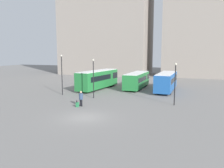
{
  "coord_description": "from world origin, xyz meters",
  "views": [
    {
      "loc": [
        9.56,
        -18.56,
        6.22
      ],
      "look_at": [
        -1.26,
        11.25,
        1.76
      ],
      "focal_mm": 35.0,
      "sensor_mm": 36.0,
      "label": 1
    }
  ],
  "objects_px": {
    "bus_0": "(98,79)",
    "lamp_post_1": "(175,80)",
    "suitcase": "(77,105)",
    "lamp_post_0": "(62,72)",
    "bus_2": "(166,81)",
    "traveler": "(81,97)",
    "lamp_post_2": "(93,75)",
    "bus_1": "(137,80)"
  },
  "relations": [
    {
      "from": "bus_0",
      "to": "lamp_post_1",
      "type": "bearing_deg",
      "value": -114.87
    },
    {
      "from": "suitcase",
      "to": "lamp_post_1",
      "type": "bearing_deg",
      "value": -65.84
    },
    {
      "from": "lamp_post_0",
      "to": "lamp_post_1",
      "type": "relative_size",
      "value": 1.18
    },
    {
      "from": "bus_2",
      "to": "lamp_post_0",
      "type": "height_order",
      "value": "lamp_post_0"
    },
    {
      "from": "bus_0",
      "to": "traveler",
      "type": "bearing_deg",
      "value": -158.95
    },
    {
      "from": "lamp_post_0",
      "to": "lamp_post_2",
      "type": "relative_size",
      "value": 1.11
    },
    {
      "from": "suitcase",
      "to": "lamp_post_0",
      "type": "xyz_separation_m",
      "value": [
        -5.82,
        5.93,
        3.23
      ]
    },
    {
      "from": "bus_2",
      "to": "bus_0",
      "type": "bearing_deg",
      "value": 99.96
    },
    {
      "from": "bus_1",
      "to": "traveler",
      "type": "bearing_deg",
      "value": 169.95
    },
    {
      "from": "bus_0",
      "to": "bus_2",
      "type": "relative_size",
      "value": 1.15
    },
    {
      "from": "lamp_post_1",
      "to": "lamp_post_2",
      "type": "bearing_deg",
      "value": 177.2
    },
    {
      "from": "suitcase",
      "to": "lamp_post_1",
      "type": "distance_m",
      "value": 11.94
    },
    {
      "from": "lamp_post_2",
      "to": "traveler",
      "type": "bearing_deg",
      "value": -83.0
    },
    {
      "from": "bus_1",
      "to": "suitcase",
      "type": "distance_m",
      "value": 16.29
    },
    {
      "from": "traveler",
      "to": "bus_0",
      "type": "bearing_deg",
      "value": 14.41
    },
    {
      "from": "traveler",
      "to": "suitcase",
      "type": "relative_size",
      "value": 2.28
    },
    {
      "from": "bus_1",
      "to": "bus_0",
      "type": "bearing_deg",
      "value": 115.2
    },
    {
      "from": "traveler",
      "to": "suitcase",
      "type": "height_order",
      "value": "traveler"
    },
    {
      "from": "bus_1",
      "to": "lamp_post_1",
      "type": "relative_size",
      "value": 1.84
    },
    {
      "from": "bus_2",
      "to": "lamp_post_2",
      "type": "distance_m",
      "value": 13.04
    },
    {
      "from": "bus_1",
      "to": "lamp_post_2",
      "type": "bearing_deg",
      "value": 162.17
    },
    {
      "from": "bus_0",
      "to": "bus_2",
      "type": "height_order",
      "value": "bus_0"
    },
    {
      "from": "bus_2",
      "to": "lamp_post_0",
      "type": "distance_m",
      "value": 16.94
    },
    {
      "from": "traveler",
      "to": "lamp_post_1",
      "type": "relative_size",
      "value": 0.36
    },
    {
      "from": "lamp_post_1",
      "to": "suitcase",
      "type": "bearing_deg",
      "value": -155.79
    },
    {
      "from": "lamp_post_1",
      "to": "lamp_post_2",
      "type": "xyz_separation_m",
      "value": [
        -10.94,
        0.53,
        0.18
      ]
    },
    {
      "from": "bus_0",
      "to": "traveler",
      "type": "xyz_separation_m",
      "value": [
        3.26,
        -12.64,
        -0.68
      ]
    },
    {
      "from": "bus_2",
      "to": "traveler",
      "type": "distance_m",
      "value": 16.51
    },
    {
      "from": "bus_1",
      "to": "bus_2",
      "type": "distance_m",
      "value": 5.39
    },
    {
      "from": "bus_0",
      "to": "lamp_post_0",
      "type": "bearing_deg",
      "value": 165.16
    },
    {
      "from": "bus_0",
      "to": "suitcase",
      "type": "height_order",
      "value": "bus_0"
    },
    {
      "from": "bus_2",
      "to": "suitcase",
      "type": "distance_m",
      "value": 17.07
    },
    {
      "from": "bus_1",
      "to": "suitcase",
      "type": "bearing_deg",
      "value": 169.39
    },
    {
      "from": "lamp_post_1",
      "to": "lamp_post_0",
      "type": "bearing_deg",
      "value": 175.93
    },
    {
      "from": "bus_1",
      "to": "lamp_post_1",
      "type": "bearing_deg",
      "value": -145.68
    },
    {
      "from": "bus_0",
      "to": "traveler",
      "type": "height_order",
      "value": "bus_0"
    },
    {
      "from": "traveler",
      "to": "suitcase",
      "type": "xyz_separation_m",
      "value": [
        -0.25,
        -0.45,
        -0.8
      ]
    },
    {
      "from": "bus_0",
      "to": "lamp_post_2",
      "type": "bearing_deg",
      "value": -154.54
    },
    {
      "from": "suitcase",
      "to": "lamp_post_1",
      "type": "relative_size",
      "value": 0.16
    },
    {
      "from": "traveler",
      "to": "lamp_post_2",
      "type": "height_order",
      "value": "lamp_post_2"
    },
    {
      "from": "bus_1",
      "to": "traveler",
      "type": "xyz_separation_m",
      "value": [
        -3.03,
        -15.46,
        -0.45
      ]
    },
    {
      "from": "bus_0",
      "to": "bus_2",
      "type": "xyz_separation_m",
      "value": [
        11.55,
        1.63,
        -0.11
      ]
    }
  ]
}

